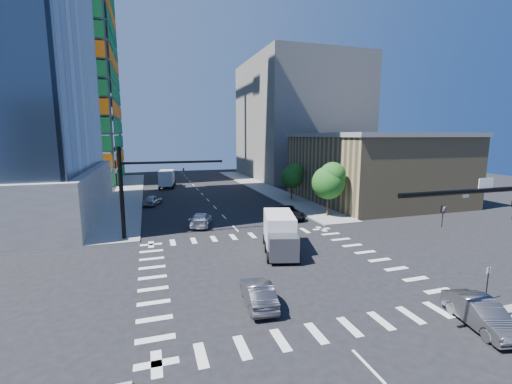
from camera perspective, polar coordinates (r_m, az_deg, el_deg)
name	(u,v)px	position (r m, az deg, el deg)	size (l,w,h in m)	color
ground	(274,268)	(27.23, 2.95, -12.56)	(160.00, 160.00, 0.00)	black
road_markings	(274,268)	(27.23, 2.95, -12.55)	(20.00, 20.00, 0.01)	silver
sidewalk_ne	(262,187)	(67.90, 0.99, 0.79)	(5.00, 60.00, 0.15)	gray
sidewalk_nw	(128,194)	(64.53, -20.55, -0.26)	(5.00, 60.00, 0.15)	gray
construction_building	(51,67)	(88.72, -30.93, 17.43)	(25.16, 34.50, 70.60)	slate
commercial_building	(374,167)	(57.08, 19.00, 3.96)	(20.50, 22.50, 10.60)	#927D55
bg_building_ne	(298,120)	(86.55, 7.09, 11.80)	(24.00, 30.00, 28.00)	slate
signal_mast_nw	(137,184)	(35.46, -19.17, 1.27)	(10.20, 0.40, 9.00)	black
tree_south	(330,180)	(43.64, 12.17, 1.93)	(4.16, 4.16, 6.82)	#382316
tree_north	(293,175)	(54.50, 6.17, 2.78)	(3.54, 3.52, 5.78)	#382316
no_parking_sign	(488,280)	(26.02, 34.17, -12.03)	(0.30, 0.06, 2.20)	black
car_nb_right	(482,314)	(22.82, 33.45, -16.56)	(1.63, 4.68, 1.54)	#47474C
car_nb_far	(290,212)	(42.79, 5.65, -3.42)	(2.46, 5.35, 1.49)	black
car_sb_near	(201,219)	(39.58, -9.17, -4.55)	(2.07, 5.10, 1.48)	silver
car_sb_mid	(153,200)	(52.95, -16.86, -1.30)	(1.78, 4.43, 1.51)	#A4A8AC
car_sb_cross	(258,293)	(21.61, 0.34, -16.48)	(1.56, 4.48, 1.48)	#454549
box_truck_near	(280,237)	(30.14, 4.06, -7.46)	(4.25, 6.76, 3.29)	black
box_truck_far	(167,180)	(70.57, -14.58, 2.00)	(3.74, 6.92, 3.45)	black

